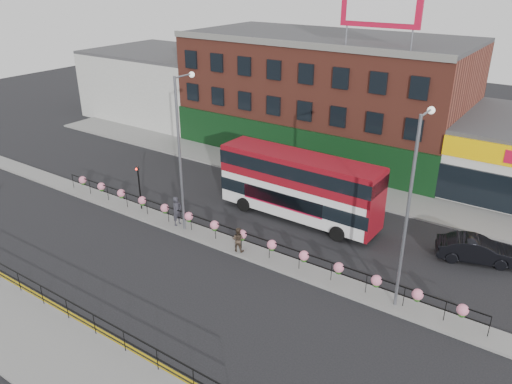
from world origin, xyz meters
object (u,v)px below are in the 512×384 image
Objects in this scene: car at (476,250)px; pedestrian_b at (238,239)px; pedestrian_a at (177,211)px; lamp_column_east at (411,197)px; lamp_column_west at (182,142)px; double_decker_bus at (300,181)px.

pedestrian_b is (-11.90, -7.15, 0.19)m from car.
lamp_column_east is at bearing -88.80° from pedestrian_a.
pedestrian_b is 0.16× the size of lamp_column_west.
lamp_column_west reaches higher than double_decker_bus.
double_decker_bus is at bearing -46.18° from pedestrian_a.
double_decker_bus is 5.67× the size of pedestrian_a.
lamp_column_west is at bearing -133.63° from double_decker_bus.
pedestrian_b is at bearing 102.41° from car.
lamp_column_west is (0.73, 0.08, 4.86)m from pedestrian_a.
pedestrian_b is 6.83m from lamp_column_west.
car is at bearing 70.83° from lamp_column_east.
pedestrian_b is at bearing -176.71° from lamp_column_east.
car is (11.22, 1.15, -2.05)m from double_decker_bus.
double_decker_bus is 8.30m from pedestrian_a.
double_decker_bus reaches higher than pedestrian_b.
car is at bearing -163.76° from pedestrian_b.
lamp_column_west is 1.00× the size of lamp_column_east.
double_decker_bus is 10.94m from lamp_column_east.
car is 0.48× the size of lamp_column_east.
lamp_column_west reaches higher than pedestrian_a.
double_decker_bus is at bearing 46.37° from lamp_column_west.
car is at bearing -67.86° from pedestrian_a.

